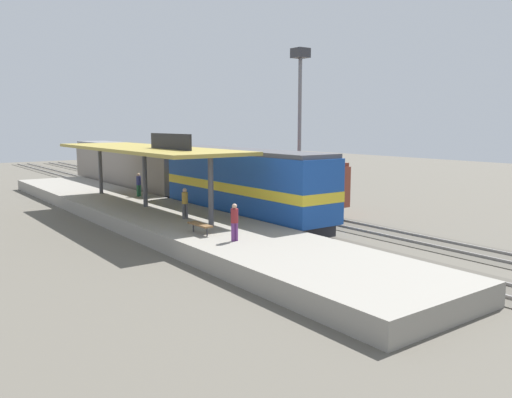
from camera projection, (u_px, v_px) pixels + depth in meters
name	position (u px, v px, depth m)	size (l,w,h in m)	color
ground_plane	(232.00, 211.00, 37.18)	(120.00, 120.00, 0.00)	#5B564C
track_near	(208.00, 213.00, 36.00)	(3.20, 110.00, 0.16)	#4E4941
track_far	(261.00, 207.00, 38.70)	(3.20, 110.00, 0.16)	#4E4941
platform	(146.00, 214.00, 33.24)	(6.00, 44.00, 0.90)	gray
station_canopy	(145.00, 150.00, 32.59)	(5.20, 18.00, 4.70)	#47474C
platform_bench	(200.00, 225.00, 24.91)	(0.44, 1.70, 0.50)	#333338
locomotive	(243.00, 185.00, 32.21)	(2.93, 14.43, 4.44)	#28282D
passenger_carriage_single	(129.00, 167.00, 46.58)	(2.90, 20.00, 4.24)	#28282D
freight_car	(275.00, 183.00, 37.09)	(2.80, 12.00, 3.54)	#28282D
light_mast	(300.00, 94.00, 38.89)	(1.10, 1.10, 11.70)	slate
person_waiting	(139.00, 183.00, 37.80)	(0.34, 0.34, 1.71)	#23603D
person_walking	(235.00, 220.00, 23.32)	(0.34, 0.34, 1.71)	#663375
person_boarding	(185.00, 202.00, 28.92)	(0.34, 0.34, 1.71)	#4C4C51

